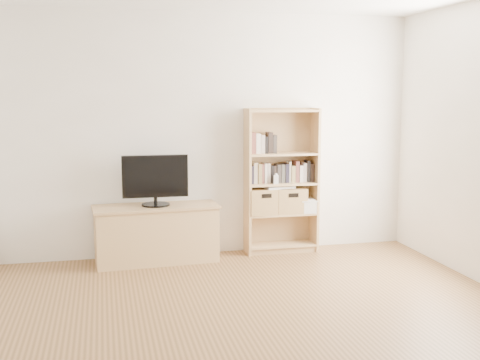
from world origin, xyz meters
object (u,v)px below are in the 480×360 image
object	(u,v)px
basket_left	(263,201)
basket_right	(290,200)
bookshelf	(282,181)
tv_stand	(156,235)
television	(155,180)
laptop	(278,187)
baby_monitor	(276,180)

from	to	relation	value
basket_left	basket_right	size ratio (longest dim) A/B	1.02
bookshelf	basket_right	size ratio (longest dim) A/B	4.80
tv_stand	television	bearing A→B (deg)	0.00
tv_stand	basket_left	world-z (taller)	basket_left
bookshelf	basket_right	distance (m)	0.24
tv_stand	laptop	world-z (taller)	laptop
bookshelf	basket_left	world-z (taller)	bookshelf
tv_stand	basket_right	world-z (taller)	basket_right
tv_stand	basket_left	bearing A→B (deg)	0.48
basket_right	television	bearing A→B (deg)	-176.08
television	laptop	distance (m)	1.36
bookshelf	laptop	distance (m)	0.07
bookshelf	television	world-z (taller)	bookshelf
basket_right	bookshelf	bearing A→B (deg)	177.62
basket_left	laptop	distance (m)	0.23
baby_monitor	basket_left	xyz separation A→B (m)	(-0.12, 0.08, -0.24)
television	basket_left	xyz separation A→B (m)	(1.17, 0.09, -0.28)
television	basket_left	size ratio (longest dim) A/B	2.00
television	basket_right	bearing A→B (deg)	4.53
baby_monitor	laptop	size ratio (longest dim) A/B	0.30
basket_left	baby_monitor	bearing A→B (deg)	-36.53
bookshelf	basket_left	bearing A→B (deg)	-178.81
laptop	baby_monitor	bearing A→B (deg)	-129.46
tv_stand	basket_left	size ratio (longest dim) A/B	3.69
basket_left	basket_right	bearing A→B (deg)	-2.37
bookshelf	basket_left	distance (m)	0.30
tv_stand	laptop	bearing A→B (deg)	-0.24
basket_left	bookshelf	bearing A→B (deg)	-1.18
bookshelf	television	distance (m)	1.39
baby_monitor	laptop	world-z (taller)	baby_monitor
bookshelf	television	size ratio (longest dim) A/B	2.35
television	basket_left	distance (m)	1.21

